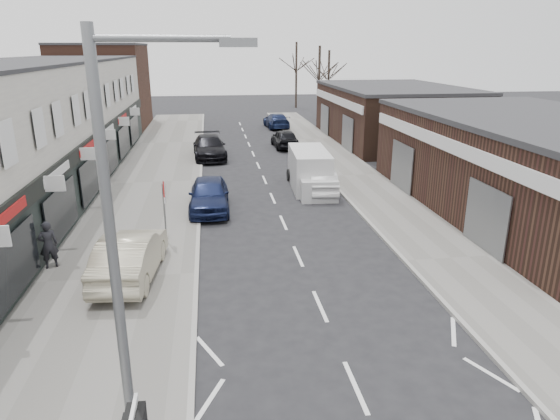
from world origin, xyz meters
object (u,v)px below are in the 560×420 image
object	(u,v)px
warning_sign	(164,194)
parked_car_right_b	(285,139)
parked_car_right_c	(276,121)
parked_car_left_a	(209,194)
street_lamp	(127,274)
parked_car_left_b	(209,147)
parked_car_right_a	(322,182)
pedestrian	(48,245)
sedan_on_pavement	(130,255)
white_van	(310,171)

from	to	relation	value
warning_sign	parked_car_right_b	bearing A→B (deg)	68.46
parked_car_right_c	parked_car_left_a	bearing A→B (deg)	71.84
street_lamp	parked_car_left_b	xyz separation A→B (m)	(1.21, 29.75, -3.80)
warning_sign	parked_car_right_b	world-z (taller)	warning_sign
parked_car_left_a	parked_car_right_a	bearing A→B (deg)	20.69
pedestrian	warning_sign	bearing A→B (deg)	-177.09
street_lamp	parked_car_right_b	xyz separation A→B (m)	(7.30, 32.90, -3.86)
street_lamp	warning_sign	size ratio (longest dim) A/B	2.96
parked_car_left_b	pedestrian	bearing A→B (deg)	-110.34
warning_sign	parked_car_right_c	size ratio (longest dim) A/B	0.53
sedan_on_pavement	white_van	bearing A→B (deg)	-122.50
parked_car_left_b	warning_sign	bearing A→B (deg)	-99.31
parked_car_right_a	parked_car_right_b	distance (m)	13.54
warning_sign	parked_car_right_a	bearing A→B (deg)	39.41
white_van	parked_car_right_b	xyz separation A→B (m)	(0.39, 12.43, -0.29)
warning_sign	sedan_on_pavement	size ratio (longest dim) A/B	0.55
warning_sign	parked_car_left_a	world-z (taller)	warning_sign
street_lamp	parked_car_left_b	size ratio (longest dim) A/B	1.42
street_lamp	white_van	xyz separation A→B (m)	(6.91, 20.47, -3.57)
street_lamp	sedan_on_pavement	size ratio (longest dim) A/B	1.62
white_van	sedan_on_pavement	world-z (taller)	white_van
warning_sign	parked_car_right_c	distance (m)	31.92
warning_sign	parked_car_right_b	size ratio (longest dim) A/B	0.61
parked_car_left_a	parked_car_left_b	bearing A→B (deg)	90.89
parked_car_right_b	white_van	bearing A→B (deg)	86.22
parked_car_left_b	parked_car_right_b	size ratio (longest dim) A/B	1.27
street_lamp	warning_sign	distance (m)	13.04
street_lamp	white_van	distance (m)	21.89
street_lamp	parked_car_left_b	world-z (taller)	street_lamp
pedestrian	parked_car_left_a	world-z (taller)	pedestrian
warning_sign	parked_car_left_b	size ratio (longest dim) A/B	0.48
parked_car_left_a	parked_car_right_b	distance (m)	16.90
sedan_on_pavement	parked_car_right_b	size ratio (longest dim) A/B	1.11
street_lamp	warning_sign	bearing A→B (deg)	92.84
white_van	sedan_on_pavement	size ratio (longest dim) A/B	1.18
parked_car_right_c	warning_sign	bearing A→B (deg)	70.77
white_van	parked_car_right_a	bearing A→B (deg)	-64.64
parked_car_right_b	parked_car_right_c	bearing A→B (deg)	-95.90
sedan_on_pavement	parked_car_right_a	bearing A→B (deg)	-126.95
parked_car_left_a	parked_car_right_c	bearing A→B (deg)	76.59
sedan_on_pavement	parked_car_left_a	distance (m)	8.09
pedestrian	parked_car_right_b	size ratio (longest dim) A/B	0.40
white_van	street_lamp	bearing A→B (deg)	-105.15
warning_sign	parked_car_right_a	size ratio (longest dim) A/B	0.65
street_lamp	warning_sign	xyz separation A→B (m)	(-0.63, 12.80, -2.42)
street_lamp	pedestrian	size ratio (longest dim) A/B	4.49
white_van	parked_car_left_b	xyz separation A→B (m)	(-5.70, 9.28, -0.23)
white_van	parked_car_right_b	size ratio (longest dim) A/B	1.31
warning_sign	parked_car_left_b	xyz separation A→B (m)	(1.85, 16.95, -1.39)
pedestrian	parked_car_left_a	distance (m)	8.62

